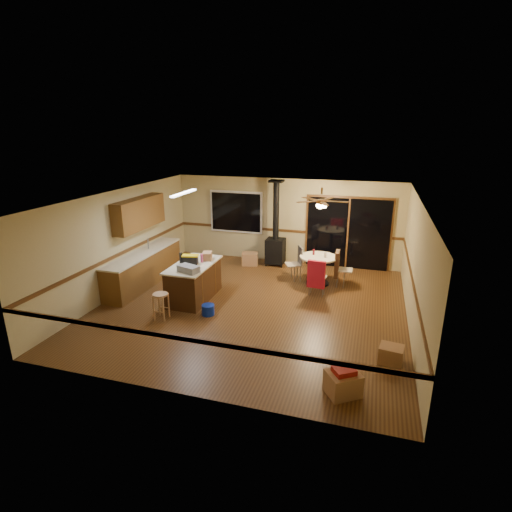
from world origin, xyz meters
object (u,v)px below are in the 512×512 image
at_px(kitchen_island, 194,281).
at_px(box_corner_b, 391,355).
at_px(chair_near, 316,274).
at_px(dining_table, 318,265).
at_px(box_corner_a, 343,383).
at_px(chair_right, 338,264).
at_px(blue_bucket, 208,310).
at_px(toolbox_grey, 188,269).
at_px(toolbox_black, 190,260).
at_px(wood_stove, 276,242).
at_px(chair_left, 297,259).
at_px(bar_stool, 161,306).
at_px(box_under_window, 250,259).

height_order(kitchen_island, box_corner_b, kitchen_island).
distance_m(kitchen_island, chair_near, 3.02).
relative_size(dining_table, box_corner_a, 1.99).
distance_m(kitchen_island, box_corner_a, 4.74).
xyz_separation_m(kitchen_island, chair_right, (3.29, 1.90, 0.14)).
relative_size(blue_bucket, box_corner_b, 0.70).
height_order(toolbox_grey, blue_bucket, toolbox_grey).
bearing_deg(dining_table, blue_bucket, -128.86).
relative_size(kitchen_island, toolbox_black, 4.75).
height_order(wood_stove, box_corner_b, wood_stove).
bearing_deg(toolbox_grey, box_corner_b, -13.64).
bearing_deg(toolbox_black, toolbox_grey, -68.94).
relative_size(chair_left, box_corner_b, 1.31).
relative_size(wood_stove, dining_table, 2.53).
bearing_deg(toolbox_black, chair_near, 18.54).
distance_m(bar_stool, blue_bucket, 1.04).
distance_m(bar_stool, chair_near, 3.80).
xyz_separation_m(toolbox_grey, box_under_window, (0.40, 3.38, -0.78)).
bearing_deg(box_under_window, box_corner_a, -59.44).
relative_size(bar_stool, blue_bucket, 2.08).
xyz_separation_m(toolbox_black, dining_table, (2.84, 1.86, -0.46)).
height_order(chair_left, box_corner_b, chair_left).
relative_size(toolbox_grey, bar_stool, 0.81).
height_order(chair_right, box_under_window, chair_right).
xyz_separation_m(chair_left, chair_near, (0.69, -1.03, 0.01)).
bearing_deg(bar_stool, box_corner_b, -4.65).
height_order(blue_bucket, chair_right, chair_right).
height_order(dining_table, chair_near, chair_near).
height_order(wood_stove, dining_table, wood_stove).
height_order(dining_table, box_corner_a, dining_table).
xyz_separation_m(wood_stove, dining_table, (1.48, -1.20, -0.19)).
xyz_separation_m(wood_stove, toolbox_black, (-1.36, -3.06, 0.27)).
xyz_separation_m(bar_stool, box_corner_b, (4.82, -0.39, -0.13)).
bearing_deg(toolbox_grey, chair_right, 37.73).
distance_m(toolbox_grey, box_corner_b, 4.66).
distance_m(box_under_window, box_corner_b, 6.03).
bearing_deg(toolbox_grey, kitchen_island, 104.72).
height_order(dining_table, box_under_window, dining_table).
bearing_deg(toolbox_black, dining_table, 33.25).
bearing_deg(chair_right, blue_bucket, -134.62).
bearing_deg(blue_bucket, wood_stove, 80.75).
height_order(blue_bucket, box_corner_a, box_corner_a).
distance_m(wood_stove, toolbox_black, 3.36).
xyz_separation_m(kitchen_island, box_corner_b, (4.60, -1.62, -0.29)).
xyz_separation_m(bar_stool, box_under_window, (0.77, 4.07, -0.11)).
bearing_deg(box_corner_b, chair_near, 123.86).
distance_m(kitchen_island, toolbox_grey, 0.76).
height_order(toolbox_grey, bar_stool, toolbox_grey).
bearing_deg(chair_left, wood_stove, 129.70).
bearing_deg(box_corner_a, kitchen_island, 144.40).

